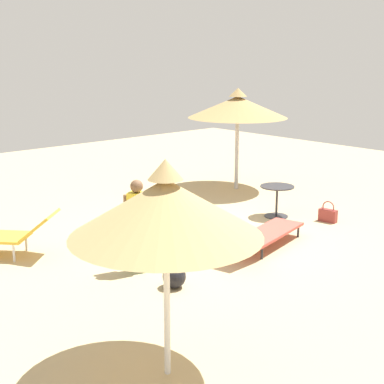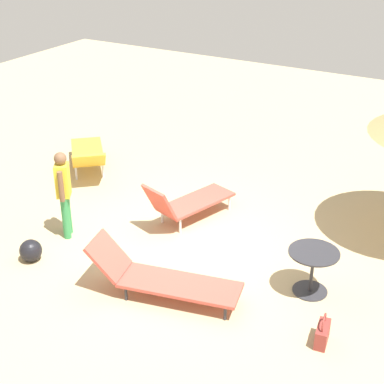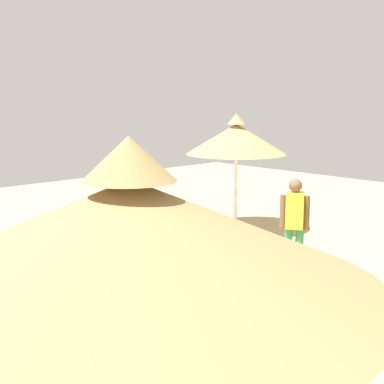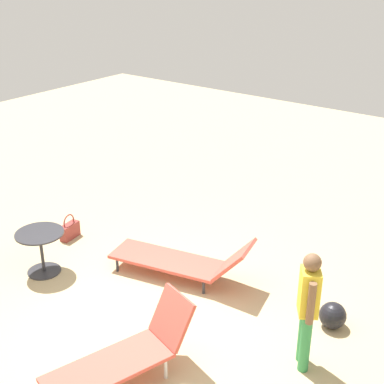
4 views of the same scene
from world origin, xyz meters
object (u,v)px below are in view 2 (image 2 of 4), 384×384
at_px(lounge_chair_near_left, 160,277).
at_px(beach_ball, 31,250).
at_px(lounge_chair_far_right, 88,154).
at_px(lounge_chair_front, 186,202).
at_px(handbag, 322,333).
at_px(person_standing_near_right, 64,190).
at_px(side_table_round, 313,264).

xyz_separation_m(lounge_chair_near_left, beach_ball, (0.26, -2.33, -0.14)).
bearing_deg(beach_ball, lounge_chair_far_right, -156.56).
bearing_deg(lounge_chair_far_right, lounge_chair_front, 74.89).
bearing_deg(lounge_chair_near_left, beach_ball, -83.58).
bearing_deg(handbag, person_standing_near_right, -95.36).
bearing_deg(lounge_chair_front, lounge_chair_far_right, -105.11).
distance_m(lounge_chair_far_right, beach_ball, 3.45).
height_order(lounge_chair_near_left, person_standing_near_right, person_standing_near_right).
relative_size(lounge_chair_near_left, handbag, 5.07).
bearing_deg(lounge_chair_front, side_table_round, 71.24).
bearing_deg(lounge_chair_near_left, side_table_round, 122.44).
xyz_separation_m(lounge_chair_far_right, person_standing_near_right, (2.25, 1.36, 0.47)).
bearing_deg(lounge_chair_front, person_standing_near_right, -46.26).
xyz_separation_m(person_standing_near_right, beach_ball, (0.91, 0.01, -0.70)).
bearing_deg(handbag, lounge_chair_front, -120.77).
distance_m(handbag, side_table_round, 1.17).
relative_size(lounge_chair_near_left, side_table_round, 3.12).
relative_size(person_standing_near_right, handbag, 3.40).
xyz_separation_m(lounge_chair_near_left, person_standing_near_right, (-0.65, -2.34, 0.56)).
xyz_separation_m(lounge_chair_near_left, handbag, (-0.20, 2.41, -0.17)).
relative_size(lounge_chair_front, person_standing_near_right, 1.20).
xyz_separation_m(lounge_chair_front, side_table_round, (0.91, 2.69, 0.09)).
distance_m(lounge_chair_near_left, person_standing_near_right, 2.49).
bearing_deg(lounge_chair_front, lounge_chair_near_left, 20.83).
bearing_deg(person_standing_near_right, lounge_chair_far_right, -148.84).
distance_m(lounge_chair_far_right, lounge_chair_near_left, 4.70).
height_order(lounge_chair_far_right, handbag, lounge_chair_far_right).
distance_m(lounge_chair_far_right, side_table_round, 5.84).
xyz_separation_m(lounge_chair_front, person_standing_near_right, (1.47, -1.53, 0.49)).
xyz_separation_m(lounge_chair_far_right, lounge_chair_near_left, (2.90, 3.70, -0.09)).
relative_size(side_table_round, beach_ball, 2.05).
height_order(handbag, beach_ball, handbag).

